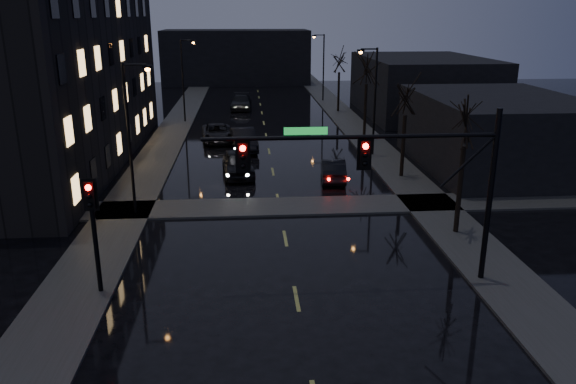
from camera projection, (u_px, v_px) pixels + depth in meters
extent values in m
cube|color=#2D2D2B|center=(165.00, 144.00, 46.31)|extent=(3.00, 140.00, 0.12)
cube|color=#2D2D2B|center=(368.00, 141.00, 47.53)|extent=(3.00, 140.00, 0.12)
cube|color=#2D2D2B|center=(280.00, 207.00, 31.24)|extent=(40.00, 3.00, 0.12)
cube|color=black|center=(34.00, 79.00, 39.18)|extent=(12.00, 30.00, 12.00)
cube|color=black|center=(496.00, 132.00, 38.75)|extent=(10.00, 14.00, 5.00)
cube|color=black|center=(422.00, 86.00, 59.61)|extent=(12.00, 18.00, 6.00)
cube|color=black|center=(236.00, 57.00, 86.37)|extent=(22.00, 10.00, 8.00)
cylinder|color=black|center=(490.00, 198.00, 21.72)|extent=(0.22, 0.22, 7.00)
cylinder|color=black|center=(352.00, 137.00, 20.57)|extent=(11.00, 0.16, 0.16)
cylinder|color=black|center=(468.00, 161.00, 21.19)|extent=(2.05, 0.10, 2.05)
cube|color=#0C591E|center=(306.00, 131.00, 20.37)|extent=(1.60, 0.04, 0.28)
cube|color=black|center=(243.00, 156.00, 20.48)|extent=(0.35, 0.28, 1.05)
sphere|color=#FF0705|center=(243.00, 148.00, 20.22)|extent=(0.22, 0.22, 0.22)
cube|color=black|center=(364.00, 154.00, 20.80)|extent=(0.35, 0.28, 1.05)
sphere|color=#FF0705|center=(366.00, 146.00, 20.55)|extent=(0.22, 0.22, 0.22)
cylinder|color=black|center=(95.00, 241.00, 21.03)|extent=(0.18, 0.18, 4.40)
cube|color=black|center=(90.00, 195.00, 20.48)|extent=(0.35, 0.28, 1.05)
sphere|color=#FF0705|center=(88.00, 188.00, 20.23)|extent=(0.22, 0.22, 0.22)
cylinder|color=black|center=(459.00, 191.00, 26.92)|extent=(0.24, 0.24, 4.40)
cylinder|color=black|center=(403.00, 147.00, 36.47)|extent=(0.24, 0.24, 4.12)
cylinder|color=black|center=(365.00, 112.00, 47.79)|extent=(0.24, 0.24, 4.68)
cylinder|color=black|center=(339.00, 92.00, 61.15)|extent=(0.24, 0.24, 4.29)
cylinder|color=black|center=(129.00, 142.00, 29.01)|extent=(0.16, 0.16, 8.00)
cylinder|color=black|center=(135.00, 65.00, 27.87)|extent=(1.20, 0.10, 0.10)
cube|color=black|center=(147.00, 67.00, 27.95)|extent=(0.50, 0.25, 0.15)
sphere|color=orange|center=(148.00, 69.00, 27.98)|extent=(0.28, 0.28, 0.28)
cylinder|color=black|center=(183.00, 82.00, 54.67)|extent=(0.16, 0.16, 8.00)
cylinder|color=black|center=(187.00, 40.00, 53.53)|extent=(1.20, 0.10, 0.10)
cube|color=black|center=(193.00, 41.00, 53.60)|extent=(0.50, 0.25, 0.15)
sphere|color=orange|center=(193.00, 42.00, 53.63)|extent=(0.28, 0.28, 0.28)
cylinder|color=black|center=(375.00, 103.00, 41.54)|extent=(0.16, 0.16, 8.00)
cylinder|color=black|center=(369.00, 49.00, 40.31)|extent=(1.20, 0.10, 0.10)
cube|color=black|center=(361.00, 50.00, 40.30)|extent=(0.50, 0.25, 0.15)
sphere|color=orange|center=(361.00, 52.00, 40.33)|extent=(0.28, 0.28, 0.28)
cylinder|color=black|center=(323.00, 68.00, 68.14)|extent=(0.16, 0.16, 8.00)
cylinder|color=black|center=(319.00, 35.00, 66.92)|extent=(1.20, 0.10, 0.10)
cube|color=black|center=(314.00, 36.00, 66.91)|extent=(0.50, 0.25, 0.15)
sphere|color=orange|center=(314.00, 37.00, 66.94)|extent=(0.28, 0.28, 0.28)
imported|color=black|center=(238.00, 163.00, 37.26)|extent=(2.39, 5.07, 1.68)
imported|color=black|center=(244.00, 140.00, 44.22)|extent=(2.35, 5.29, 1.69)
imported|color=black|center=(217.00, 133.00, 47.23)|extent=(2.95, 5.51, 1.47)
imported|color=black|center=(241.00, 102.00, 63.32)|extent=(2.50, 5.65, 1.61)
imported|color=black|center=(333.00, 170.00, 36.24)|extent=(1.92, 4.41, 1.41)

